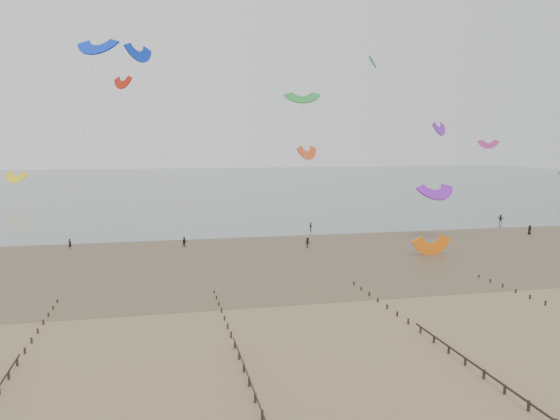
{
  "coord_description": "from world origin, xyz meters",
  "views": [
    {
      "loc": [
        -20.23,
        -52.95,
        18.19
      ],
      "look_at": [
        -2.22,
        28.0,
        8.0
      ],
      "focal_mm": 35.0,
      "sensor_mm": 36.0,
      "label": 1
    }
  ],
  "objects": [
    {
      "name": "kitesurfers",
      "position": [
        31.94,
        48.15,
        0.93
      ],
      "size": [
        98.26,
        20.76,
        1.9
      ],
      "color": "black",
      "rests_on": "ground"
    },
    {
      "name": "groynes",
      "position": [
        4.0,
        -19.05,
        0.47
      ],
      "size": [
        72.16,
        50.16,
        1.0
      ],
      "color": "black",
      "rests_on": "ground"
    },
    {
      "name": "ground",
      "position": [
        0.0,
        0.0,
        0.0
      ],
      "size": [
        500.0,
        500.0,
        0.0
      ],
      "primitive_type": "plane",
      "color": "brown",
      "rests_on": "ground"
    },
    {
      "name": "kites_airborne",
      "position": [
        -5.55,
        91.37,
        21.62
      ],
      "size": [
        246.93,
        118.57,
        39.8
      ],
      "color": "#9D1352",
      "rests_on": "ground"
    },
    {
      "name": "grounded_kite",
      "position": [
        23.06,
        27.3,
        0.0
      ],
      "size": [
        6.79,
        5.68,
        3.36
      ],
      "primitive_type": null,
      "rotation": [
        1.54,
        0.0,
        0.16
      ],
      "color": "orange",
      "rests_on": "ground"
    },
    {
      "name": "kitesurfer_lead",
      "position": [
        -35.61,
        45.79,
        0.86
      ],
      "size": [
        0.75,
        0.67,
        1.73
      ],
      "primitive_type": "imported",
      "rotation": [
        0.0,
        0.0,
        2.63
      ],
      "color": "black",
      "rests_on": "ground"
    },
    {
      "name": "sea_and_shore",
      "position": [
        -4.08,
        34.4,
        0.01
      ],
      "size": [
        500.0,
        665.0,
        0.03
      ],
      "color": "#475654",
      "rests_on": "ground"
    }
  ]
}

